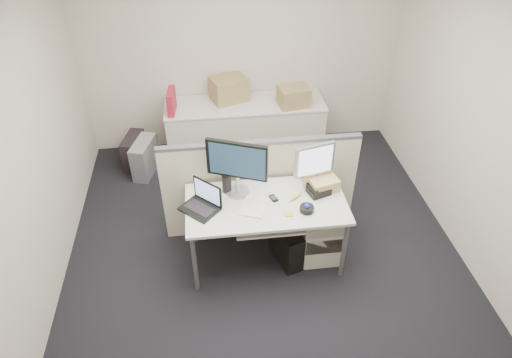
{
  "coord_description": "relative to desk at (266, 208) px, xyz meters",
  "views": [
    {
      "loc": [
        -0.49,
        -3.19,
        3.5
      ],
      "look_at": [
        -0.08,
        0.15,
        0.9
      ],
      "focal_mm": 32.0,
      "sensor_mm": 36.0,
      "label": 1
    }
  ],
  "objects": [
    {
      "name": "wall_left",
      "position": [
        -2.0,
        0.0,
        0.69
      ],
      "size": [
        0.02,
        4.5,
        2.7
      ],
      "primitive_type": "cube",
      "color": "#BEB69E",
      "rests_on": "ground"
    },
    {
      "name": "pc_tower_desk",
      "position": [
        0.2,
        -0.05,
        -0.46
      ],
      "size": [
        0.3,
        0.47,
        0.41
      ],
      "primitive_type": "cube",
      "rotation": [
        0.0,
        0.0,
        0.31
      ],
      "color": "black",
      "rests_on": "floor"
    },
    {
      "name": "keyboard_tray",
      "position": [
        0.0,
        -0.18,
        -0.04
      ],
      "size": [
        0.62,
        0.32,
        0.02
      ],
      "primitive_type": "cube",
      "color": "beige",
      "rests_on": "desk"
    },
    {
      "name": "monitor_small",
      "position": [
        0.47,
        0.18,
        0.31
      ],
      "size": [
        0.43,
        0.28,
        0.48
      ],
      "primitive_type": "cube",
      "rotation": [
        0.0,
        0.0,
        0.24
      ],
      "color": "#B7B7BC",
      "rests_on": "desk"
    },
    {
      "name": "manila_folders",
      "position": [
        0.55,
        0.2,
        0.13
      ],
      "size": [
        0.34,
        0.4,
        0.13
      ],
      "primitive_type": "cube",
      "rotation": [
        0.0,
        0.0,
        0.25
      ],
      "color": "tan",
      "rests_on": "desk"
    },
    {
      "name": "banana",
      "position": [
        0.28,
        0.03,
        0.08
      ],
      "size": [
        0.15,
        0.13,
        0.04
      ],
      "primitive_type": "ellipsoid",
      "rotation": [
        0.0,
        0.0,
        0.65
      ],
      "color": "gold",
      "rests_on": "desk"
    },
    {
      "name": "pc_tower_spare_dark",
      "position": [
        -1.45,
        1.82,
        -0.46
      ],
      "size": [
        0.28,
        0.48,
        0.42
      ],
      "primitive_type": "cube",
      "rotation": [
        0.0,
        0.0,
        -0.24
      ],
      "color": "black",
      "rests_on": "floor"
    },
    {
      "name": "floor",
      "position": [
        0.0,
        0.0,
        -0.67
      ],
      "size": [
        4.0,
        4.5,
        0.01
      ],
      "primitive_type": "cube",
      "color": "black",
      "rests_on": "ground"
    },
    {
      "name": "desk_phone",
      "position": [
        0.52,
        0.08,
        0.1
      ],
      "size": [
        0.24,
        0.21,
        0.06
      ],
      "primitive_type": "cube",
      "rotation": [
        0.0,
        0.0,
        0.31
      ],
      "color": "black",
      "rests_on": "desk"
    },
    {
      "name": "cellphone",
      "position": [
        0.08,
        0.05,
        0.07
      ],
      "size": [
        0.08,
        0.12,
        0.01
      ],
      "primitive_type": "cube",
      "rotation": [
        0.0,
        0.0,
        0.33
      ],
      "color": "black",
      "rests_on": "desk"
    },
    {
      "name": "cardboard_box_right",
      "position": [
        0.6,
        1.81,
        0.19
      ],
      "size": [
        0.41,
        0.34,
        0.26
      ],
      "primitive_type": "cube",
      "rotation": [
        0.0,
        0.0,
        0.15
      ],
      "color": "olive",
      "rests_on": "back_counter"
    },
    {
      "name": "desk",
      "position": [
        0.0,
        0.0,
        0.0
      ],
      "size": [
        1.5,
        0.75,
        0.73
      ],
      "color": "beige",
      "rests_on": "floor"
    },
    {
      "name": "keyboard",
      "position": [
        0.05,
        -0.14,
        -0.02
      ],
      "size": [
        0.5,
        0.3,
        0.03
      ],
      "primitive_type": "cube",
      "rotation": [
        0.0,
        0.0,
        -0.31
      ],
      "color": "black",
      "rests_on": "keyboard_tray"
    },
    {
      "name": "wall_right",
      "position": [
        2.0,
        0.0,
        0.69
      ],
      "size": [
        0.02,
        4.5,
        2.7
      ],
      "primitive_type": "cube",
      "color": "#BEB69E",
      "rests_on": "ground"
    },
    {
      "name": "red_binder",
      "position": [
        -0.9,
        1.83,
        0.21
      ],
      "size": [
        0.1,
        0.33,
        0.3
      ],
      "primitive_type": "cube",
      "rotation": [
        0.0,
        0.0,
        -0.09
      ],
      "color": "maroon",
      "rests_on": "back_counter"
    },
    {
      "name": "wall_back",
      "position": [
        0.0,
        2.25,
        0.69
      ],
      "size": [
        4.0,
        0.02,
        2.7
      ],
      "primitive_type": "cube",
      "color": "#BEB69E",
      "rests_on": "ground"
    },
    {
      "name": "paper_stack",
      "position": [
        -0.12,
        -0.04,
        0.07
      ],
      "size": [
        0.31,
        0.35,
        0.01
      ],
      "primitive_type": "cube",
      "rotation": [
        0.0,
        0.0,
        -0.38
      ],
      "color": "silver",
      "rests_on": "desk"
    },
    {
      "name": "monitor_main",
      "position": [
        -0.25,
        0.18,
        0.35
      ],
      "size": [
        0.62,
        0.42,
        0.57
      ],
      "primitive_type": "cube",
      "rotation": [
        0.0,
        0.0,
        -0.38
      ],
      "color": "black",
      "rests_on": "desk"
    },
    {
      "name": "cardboard_box_left",
      "position": [
        -0.19,
        2.05,
        0.22
      ],
      "size": [
        0.51,
        0.45,
        0.32
      ],
      "primitive_type": "cube",
      "rotation": [
        0.0,
        0.0,
        0.34
      ],
      "color": "olive",
      "rests_on": "back_counter"
    },
    {
      "name": "cubicle_partition",
      "position": [
        0.0,
        0.45,
        -0.11
      ],
      "size": [
        2.0,
        0.06,
        1.1
      ],
      "primitive_type": "cube",
      "color": "beige",
      "rests_on": "floor"
    },
    {
      "name": "laptop",
      "position": [
        -0.62,
        -0.02,
        0.19
      ],
      "size": [
        0.41,
        0.41,
        0.25
      ],
      "primitive_type": "cube",
      "rotation": [
        0.0,
        0.0,
        -0.76
      ],
      "color": "black",
      "rests_on": "desk"
    },
    {
      "name": "sticky_pad",
      "position": [
        0.18,
        -0.18,
        0.07
      ],
      "size": [
        0.08,
        0.08,
        0.01
      ],
      "primitive_type": "cube",
      "rotation": [
        0.0,
        0.0,
        0.02
      ],
      "color": "gold",
      "rests_on": "desk"
    },
    {
      "name": "travel_mug",
      "position": [
        -0.35,
        0.22,
        0.16
      ],
      "size": [
        0.09,
        0.09,
        0.19
      ],
      "primitive_type": "cylinder",
      "rotation": [
        0.0,
        0.0,
        -0.01
      ],
      "color": "black",
      "rests_on": "desk"
    },
    {
      "name": "back_counter",
      "position": [
        0.0,
        1.93,
        -0.3
      ],
      "size": [
        2.0,
        0.6,
        0.72
      ],
      "primitive_type": "cube",
      "color": "beige",
      "rests_on": "floor"
    },
    {
      "name": "pc_tower_spare_silver",
      "position": [
        -1.3,
        1.63,
        -0.44
      ],
      "size": [
        0.32,
        0.52,
        0.45
      ],
      "primitive_type": "cube",
      "rotation": [
        0.0,
        0.0,
        -0.29
      ],
      "color": "#B7B7BC",
      "rests_on": "floor"
    },
    {
      "name": "drawer_pedestal",
      "position": [
        0.55,
        0.05,
        -0.34
      ],
      "size": [
        0.4,
        0.55,
        0.65
      ],
      "primitive_type": "cube",
      "color": "beige",
      "rests_on": "floor"
    },
    {
      "name": "trackball",
      "position": [
        0.35,
        -0.16,
        0.09
      ],
      "size": [
        0.14,
        0.14,
        0.05
      ],
      "primitive_type": "cylinder",
      "rotation": [
        0.0,
        0.0,
        -0.1
      ],
      "color": "black",
      "rests_on": "desk"
    }
  ]
}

